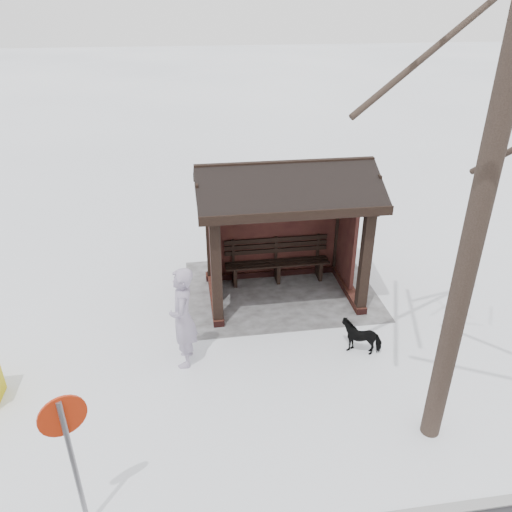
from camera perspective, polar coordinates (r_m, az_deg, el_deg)
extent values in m
plane|color=white|center=(11.24, 2.99, -4.43)|extent=(120.00, 120.00, 0.00)
cube|color=gray|center=(11.40, 2.80, -3.87)|extent=(4.20, 3.20, 0.02)
cube|color=#331412|center=(11.95, 2.17, -1.83)|extent=(3.30, 0.22, 0.16)
cube|color=#331412|center=(11.56, 10.33, -3.45)|extent=(0.22, 2.10, 0.16)
cube|color=#331412|center=(11.03, -4.69, -4.69)|extent=(0.22, 2.10, 0.16)
cube|color=black|center=(10.30, 12.34, -0.92)|extent=(0.20, 0.20, 2.30)
cube|color=black|center=(9.71, -4.53, -2.19)|extent=(0.20, 0.20, 2.30)
cube|color=black|center=(11.81, 9.45, 3.24)|extent=(0.20, 0.20, 2.30)
cube|color=black|center=(11.30, -5.24, 2.34)|extent=(0.20, 0.20, 2.30)
cube|color=black|center=(11.43, 2.28, 3.18)|extent=(2.80, 0.08, 2.14)
cube|color=black|center=(11.28, 10.34, 2.37)|extent=(0.08, 1.17, 2.14)
cube|color=black|center=(10.74, -5.05, 1.39)|extent=(0.08, 1.17, 2.14)
cube|color=black|center=(9.36, 4.41, 4.91)|extent=(3.40, 0.20, 0.18)
cube|color=black|center=(11.01, 2.39, 8.54)|extent=(3.40, 0.20, 0.18)
cylinder|color=black|center=(6.40, 25.18, 9.62)|extent=(0.29, 0.29, 8.55)
imported|color=#958AA2|center=(8.88, -8.35, -7.00)|extent=(0.52, 0.74, 1.93)
imported|color=black|center=(9.66, 11.96, -8.86)|extent=(0.83, 0.57, 0.64)
cylinder|color=slate|center=(6.73, -20.01, -21.82)|extent=(0.06, 0.06, 2.09)
cylinder|color=#B1280C|center=(6.17, -21.25, -16.69)|extent=(0.51, 0.26, 0.54)
cylinder|color=white|center=(6.18, -21.21, -16.56)|extent=(0.39, 0.20, 0.42)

